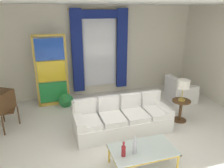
# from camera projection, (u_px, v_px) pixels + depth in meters

# --- Properties ---
(ground_plane) EXTENTS (16.00, 16.00, 0.00)m
(ground_plane) POSITION_uv_depth(u_px,v_px,m) (122.00, 138.00, 5.03)
(ground_plane) COLOR white
(wall_rear) EXTENTS (8.00, 0.12, 3.00)m
(wall_rear) POSITION_uv_depth(u_px,v_px,m) (92.00, 51.00, 7.29)
(wall_rear) COLOR silver
(wall_rear) RESTS_ON ground
(ceiling_slab) EXTENTS (8.00, 7.60, 0.04)m
(ceiling_slab) POSITION_uv_depth(u_px,v_px,m) (112.00, 2.00, 4.74)
(ceiling_slab) COLOR white
(curtained_window) EXTENTS (2.00, 0.17, 2.70)m
(curtained_window) POSITION_uv_depth(u_px,v_px,m) (100.00, 45.00, 7.12)
(curtained_window) COLOR white
(curtained_window) RESTS_ON ground
(couch_white_long) EXTENTS (2.35, 0.93, 0.86)m
(couch_white_long) POSITION_uv_depth(u_px,v_px,m) (121.00, 118.00, 5.32)
(couch_white_long) COLOR white
(couch_white_long) RESTS_ON ground
(coffee_table) EXTENTS (1.22, 0.71, 0.41)m
(coffee_table) POSITION_uv_depth(u_px,v_px,m) (143.00, 150.00, 4.00)
(coffee_table) COLOR silver
(coffee_table) RESTS_ON ground
(bottle_blue_decanter) EXTENTS (0.08, 0.08, 0.30)m
(bottle_blue_decanter) POSITION_uv_depth(u_px,v_px,m) (124.00, 150.00, 3.77)
(bottle_blue_decanter) COLOR maroon
(bottle_blue_decanter) RESTS_ON coffee_table
(bottle_crystal_tall) EXTENTS (0.07, 0.07, 0.34)m
(bottle_crystal_tall) POSITION_uv_depth(u_px,v_px,m) (135.00, 146.00, 3.84)
(bottle_crystal_tall) COLOR silver
(bottle_crystal_tall) RESTS_ON coffee_table
(vintage_tv) EXTENTS (0.74, 0.76, 1.35)m
(vintage_tv) POSITION_uv_depth(u_px,v_px,m) (0.00, 102.00, 5.23)
(vintage_tv) COLOR brown
(vintage_tv) RESTS_ON ground
(armchair_white) EXTENTS (0.86, 0.86, 0.80)m
(armchair_white) POSITION_uv_depth(u_px,v_px,m) (179.00, 92.00, 7.05)
(armchair_white) COLOR white
(armchair_white) RESTS_ON ground
(stained_glass_divider) EXTENTS (0.95, 0.05, 2.20)m
(stained_glass_divider) POSITION_uv_depth(u_px,v_px,m) (52.00, 73.00, 6.43)
(stained_glass_divider) COLOR gold
(stained_glass_divider) RESTS_ON ground
(peacock_figurine) EXTENTS (0.44, 0.60, 0.50)m
(peacock_figurine) POSITION_uv_depth(u_px,v_px,m) (66.00, 102.00, 6.49)
(peacock_figurine) COLOR beige
(peacock_figurine) RESTS_ON ground
(round_side_table) EXTENTS (0.48, 0.48, 0.59)m
(round_side_table) POSITION_uv_depth(u_px,v_px,m) (181.00, 109.00, 5.72)
(round_side_table) COLOR brown
(round_side_table) RESTS_ON ground
(table_lamp_brass) EXTENTS (0.32, 0.32, 0.57)m
(table_lamp_brass) POSITION_uv_depth(u_px,v_px,m) (183.00, 85.00, 5.49)
(table_lamp_brass) COLOR #B29338
(table_lamp_brass) RESTS_ON round_side_table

